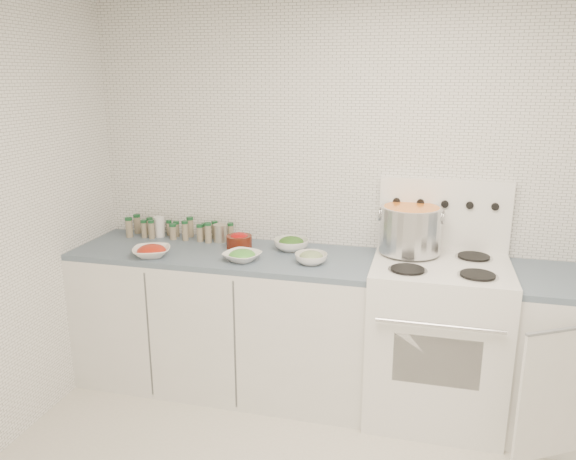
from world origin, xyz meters
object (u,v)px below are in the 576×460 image
object	(u,v)px
stove	(436,335)
stock_pot	(410,228)
bowl_snowpea	(242,256)
bowl_tomato	(152,251)

from	to	relation	value
stove	stock_pot	bearing A→B (deg)	143.57
stock_pot	bowl_snowpea	world-z (taller)	stock_pot
stove	stock_pot	world-z (taller)	stove
stove	bowl_tomato	world-z (taller)	stove
bowl_tomato	bowl_snowpea	bearing A→B (deg)	5.74
bowl_tomato	stove	bearing A→B (deg)	6.46
bowl_snowpea	stock_pot	bearing A→B (deg)	16.10
stove	bowl_snowpea	world-z (taller)	stove
bowl_snowpea	bowl_tomato	bearing A→B (deg)	-174.26
stove	bowl_snowpea	distance (m)	1.22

